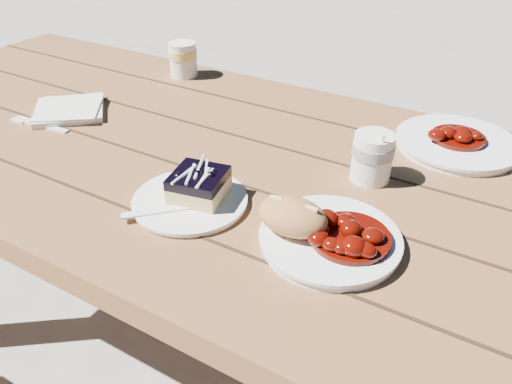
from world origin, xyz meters
The scene contains 13 objects.
picnic_table centered at (0.00, 0.00, 0.59)m, with size 2.00×1.55×0.75m.
main_plate centered at (0.27, -0.15, 0.76)m, with size 0.21×0.21×0.02m, color white.
goulash_stew centered at (0.30, -0.15, 0.79)m, with size 0.12×0.12×0.04m, color #530902, non-canonical shape.
bread_roll centered at (0.22, -0.17, 0.79)m, with size 0.11×0.07×0.06m, color #AE7743.
dessert_plate centered at (0.02, -0.17, 0.76)m, with size 0.19×0.19×0.01m, color white.
blueberry_cake centered at (0.03, -0.16, 0.78)m, with size 0.10×0.10×0.05m.
fork_dessert centered at (0.00, -0.23, 0.76)m, with size 0.03×0.16×0.01m, color white, non-canonical shape.
coffee_cup centered at (0.26, 0.06, 0.80)m, with size 0.07×0.07×0.09m, color white.
napkin_stack centered at (-0.44, -0.02, 0.76)m, with size 0.15×0.15×0.01m, color white.
fork_table centered at (-0.43, -0.10, 0.75)m, with size 0.03×0.16×0.01m, color white, non-canonical shape.
second_plate centered at (0.38, 0.27, 0.76)m, with size 0.24×0.24×0.02m, color white.
second_stew centered at (0.38, 0.27, 0.79)m, with size 0.11×0.11×0.04m, color #530902, non-canonical shape.
second_cup centered at (-0.35, 0.31, 0.80)m, with size 0.07×0.07×0.09m, color white.
Camera 1 is at (0.47, -0.72, 1.24)m, focal length 35.00 mm.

